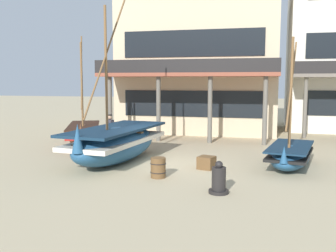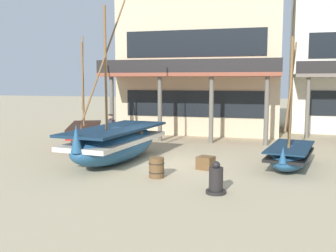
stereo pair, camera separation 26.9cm
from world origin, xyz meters
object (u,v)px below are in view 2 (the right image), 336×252
Objects in this scene: fishing_boat_centre_large at (116,143)px; fishing_boat_far_right at (290,155)px; fishing_boat_near_left at (85,134)px; capstan_winch at (216,181)px; fisherman_by_hull at (111,131)px; wooden_barrel at (157,168)px; cargo_crate at (206,163)px; harbor_building_main at (204,48)px.

fishing_boat_centre_large is 6.91m from fishing_boat_far_right.
fishing_boat_near_left is 9.96m from capstan_winch.
fishing_boat_near_left is 3.27× the size of fisherman_by_hull.
wooden_barrel is at bearing -148.96° from fishing_boat_far_right.
fishing_boat_near_left is 7.86× the size of wooden_barrel.
harbor_building_main is (-2.14, 11.83, 5.24)m from cargo_crate.
wooden_barrel is at bearing -44.01° from fishing_boat_near_left.
harbor_building_main reaches higher than fishing_boat_far_right.
fishing_boat_centre_large reaches higher than fishing_boat_near_left.
harbor_building_main is at bearing 100.26° from cargo_crate.
harbor_building_main is (1.65, 11.50, 4.69)m from fishing_boat_centre_large.
fishing_boat_far_right reaches higher than wooden_barrel.
harbor_building_main reaches higher than wooden_barrel.
fisherman_by_hull is 6.25m from cargo_crate.
fisherman_by_hull reaches higher than capstan_winch.
capstan_winch is at bearing -40.68° from fishing_boat_near_left.
fishing_boat_near_left is at bearing 175.83° from fisherman_by_hull.
fisherman_by_hull is at bearing 164.55° from fishing_boat_far_right.
fisherman_by_hull is at bearing 133.63° from capstan_winch.
fishing_boat_centre_large is 1.36× the size of fishing_boat_far_right.
fishing_boat_centre_large reaches higher than fisherman_by_hull.
fishing_boat_far_right is 4.66m from capstan_winch.
fishing_boat_near_left is at bearing 166.18° from fishing_boat_far_right.
cargo_crate is (3.79, -0.33, -0.55)m from fishing_boat_centre_large.
fishing_boat_far_right reaches higher than capstan_winch.
capstan_winch is 2.62m from wooden_barrel.
fishing_boat_centre_large is 12.53m from harbor_building_main.
fishing_boat_centre_large reaches higher than capstan_winch.
fishing_boat_centre_large is 9.50× the size of wooden_barrel.
wooden_barrel reaches higher than cargo_crate.
wooden_barrel is (-4.51, -2.72, -0.14)m from fishing_boat_far_right.
fishing_boat_centre_large is (2.95, -3.08, 0.16)m from fishing_boat_near_left.
fishing_boat_far_right is 13.02m from harbor_building_main.
fisherman_by_hull is (-8.36, 2.31, 0.34)m from fishing_boat_far_right.
capstan_winch is at bearing -75.22° from cargo_crate.
fisherman_by_hull is 2.41× the size of wooden_barrel.
harbor_building_main is at bearing 101.20° from capstan_winch.
fisherman_by_hull reaches higher than cargo_crate.
harbor_building_main reaches higher than cargo_crate.
fishing_boat_far_right is 7.00× the size of wooden_barrel.
fisherman_by_hull is 0.15× the size of harbor_building_main.
cargo_crate is at bearing -4.99° from fishing_boat_centre_large.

